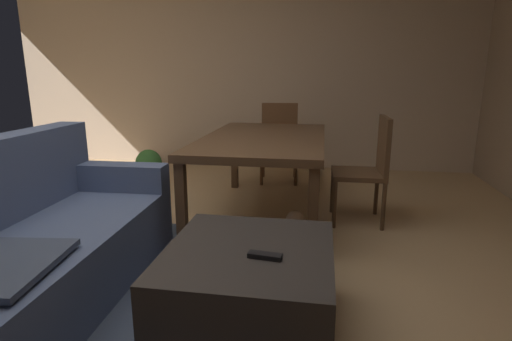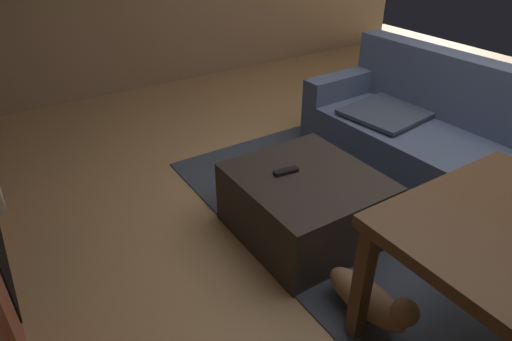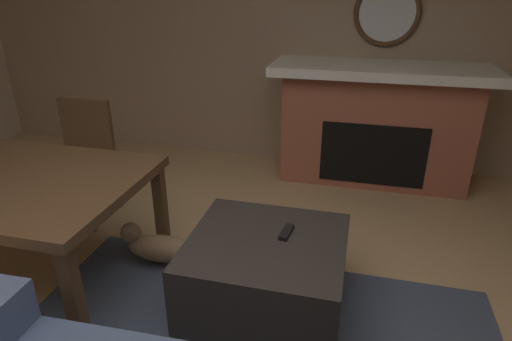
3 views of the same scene
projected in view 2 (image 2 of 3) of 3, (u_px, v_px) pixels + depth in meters
floor at (411, 214)px, 3.12m from camera, size 8.45×8.45×0.00m
area_rug at (368, 202)px, 3.23m from camera, size 2.60×2.00×0.01m
couch at (434, 140)px, 3.38m from camera, size 2.04×0.92×0.92m
ottoman_coffee_table at (305, 204)px, 2.84m from camera, size 0.88×0.82×0.44m
tv_remote at (286, 171)px, 2.75m from camera, size 0.07×0.16×0.02m
small_dog at (371, 300)px, 2.24m from camera, size 0.54×0.21×0.26m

